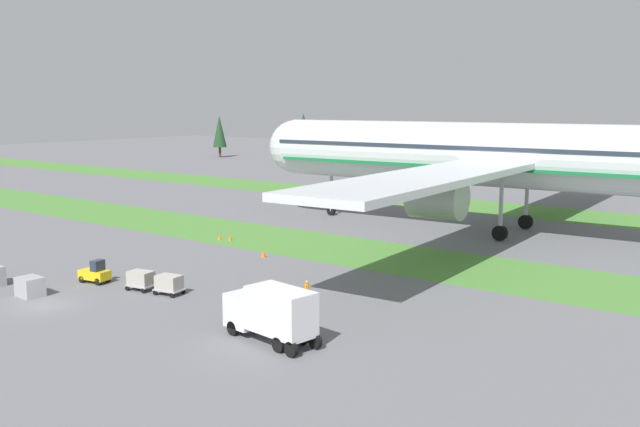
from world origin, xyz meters
TOP-DOWN VIEW (x-y plane):
  - ground_plane at (0.00, 0.00)m, footprint 400.00×400.00m
  - grass_strip_near at (0.00, 30.15)m, footprint 320.00×12.36m
  - grass_strip_far at (0.00, 66.88)m, footprint 320.00×12.36m
  - airliner at (14.22, 48.61)m, footprint 64.07×79.12m
  - baggage_tug at (-2.77, 6.47)m, footprint 2.78×1.71m
  - cargo_dolly_lead at (2.19, 7.29)m, footprint 2.42×1.84m
  - cargo_dolly_second at (5.05, 7.76)m, footprint 2.42×1.84m
  - catering_truck at (18.73, 4.37)m, footprint 7.20×3.23m
  - ground_crew_marshaller at (15.15, 12.53)m, footprint 0.36×0.53m
  - uld_container_3 at (-3.21, 0.84)m, footprint 2.07×1.69m
  - taxiway_marker_0 at (1.92, 22.34)m, footprint 0.44×0.44m
  - taxiway_marker_1 at (1.92, 22.47)m, footprint 0.44×0.44m
  - taxiway_marker_2 at (-7.89, 26.05)m, footprint 0.44×0.44m
  - taxiway_marker_3 at (-6.65, 26.45)m, footprint 0.44×0.44m
  - distant_tree_line at (7.13, 114.53)m, footprint 192.22×9.93m

SIDE VIEW (x-z plane):
  - ground_plane at x=0.00m, z-range 0.00..0.00m
  - grass_strip_near at x=0.00m, z-range 0.00..0.01m
  - grass_strip_far at x=0.00m, z-range 0.00..0.01m
  - taxiway_marker_2 at x=-7.89m, z-range 0.00..0.54m
  - taxiway_marker_0 at x=1.92m, z-range 0.00..0.62m
  - taxiway_marker_1 at x=1.92m, z-range 0.00..0.63m
  - taxiway_marker_3 at x=-6.65m, z-range 0.00..0.65m
  - uld_container_3 at x=-3.21m, z-range 0.00..1.53m
  - baggage_tug at x=-2.77m, z-range -0.17..1.80m
  - cargo_dolly_lead at x=2.19m, z-range 0.14..1.69m
  - cargo_dolly_second at x=5.05m, z-range 0.14..1.69m
  - ground_crew_marshaller at x=15.15m, z-range 0.08..1.82m
  - catering_truck at x=18.73m, z-range 0.16..3.74m
  - distant_tree_line at x=7.13m, z-range 0.96..13.38m
  - airliner at x=14.22m, z-range -3.58..21.75m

